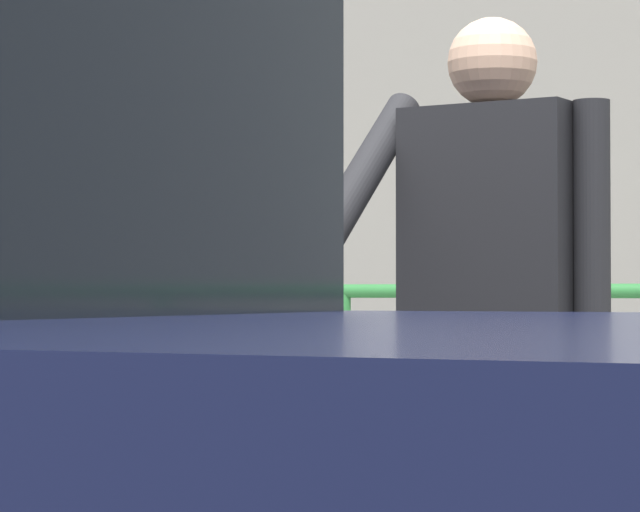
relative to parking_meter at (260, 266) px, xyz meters
name	(u,v)px	position (x,y,z in m)	size (l,w,h in m)	color
parking_meter	(260,266)	(0.00, 0.00, 0.00)	(0.19, 0.20, 1.46)	slate
pedestrian_at_meter	(492,304)	(0.68, -0.04, -0.10)	(0.66, 0.56, 1.70)	brown
background_railing	(586,354)	(0.28, 2.38, -0.33)	(24.06, 0.06, 1.04)	#2D7A38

